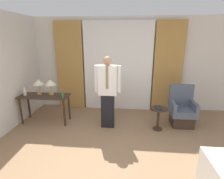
{
  "coord_description": "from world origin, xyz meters",
  "views": [
    {
      "loc": [
        0.29,
        -2.08,
        2.11
      ],
      "look_at": [
        -0.05,
        1.65,
        1.0
      ],
      "focal_mm": 28.0,
      "sensor_mm": 36.0,
      "label": 1
    }
  ],
  "objects_px": {
    "desk": "(45,100)",
    "side_table": "(158,115)",
    "bottle_near_edge": "(25,92)",
    "armchair": "(182,111)",
    "bottle_by_lamp": "(62,95)",
    "table_lamp_right": "(50,83)",
    "person": "(108,90)",
    "table_lamp_left": "(38,83)",
    "book": "(159,108)"
  },
  "relations": [
    {
      "from": "desk",
      "to": "side_table",
      "type": "bearing_deg",
      "value": -3.1
    },
    {
      "from": "bottle_near_edge",
      "to": "armchair",
      "type": "bearing_deg",
      "value": 2.83
    },
    {
      "from": "bottle_by_lamp",
      "to": "armchair",
      "type": "bearing_deg",
      "value": 5.61
    },
    {
      "from": "bottle_near_edge",
      "to": "desk",
      "type": "bearing_deg",
      "value": 2.93
    },
    {
      "from": "desk",
      "to": "bottle_by_lamp",
      "type": "xyz_separation_m",
      "value": [
        0.53,
        -0.12,
        0.19
      ]
    },
    {
      "from": "table_lamp_right",
      "to": "bottle_near_edge",
      "type": "distance_m",
      "value": 0.68
    },
    {
      "from": "bottle_by_lamp",
      "to": "table_lamp_right",
      "type": "bearing_deg",
      "value": 151.13
    },
    {
      "from": "table_lamp_right",
      "to": "person",
      "type": "distance_m",
      "value": 1.49
    },
    {
      "from": "person",
      "to": "side_table",
      "type": "distance_m",
      "value": 1.33
    },
    {
      "from": "desk",
      "to": "person",
      "type": "height_order",
      "value": "person"
    },
    {
      "from": "bottle_by_lamp",
      "to": "side_table",
      "type": "bearing_deg",
      "value": -0.88
    },
    {
      "from": "table_lamp_right",
      "to": "person",
      "type": "xyz_separation_m",
      "value": [
        1.47,
        -0.2,
        -0.09
      ]
    },
    {
      "from": "table_lamp_left",
      "to": "armchair",
      "type": "xyz_separation_m",
      "value": [
        3.61,
        0.08,
        -0.67
      ]
    },
    {
      "from": "bottle_near_edge",
      "to": "side_table",
      "type": "height_order",
      "value": "bottle_near_edge"
    },
    {
      "from": "armchair",
      "to": "book",
      "type": "height_order",
      "value": "armchair"
    },
    {
      "from": "bottle_by_lamp",
      "to": "book",
      "type": "distance_m",
      "value": 2.3
    },
    {
      "from": "armchair",
      "to": "bottle_near_edge",
      "type": "bearing_deg",
      "value": -177.17
    },
    {
      "from": "desk",
      "to": "bottle_near_edge",
      "type": "relative_size",
      "value": 5.75
    },
    {
      "from": "table_lamp_left",
      "to": "person",
      "type": "bearing_deg",
      "value": -6.5
    },
    {
      "from": "armchair",
      "to": "book",
      "type": "distance_m",
      "value": 0.75
    },
    {
      "from": "person",
      "to": "side_table",
      "type": "height_order",
      "value": "person"
    },
    {
      "from": "table_lamp_left",
      "to": "bottle_near_edge",
      "type": "height_order",
      "value": "table_lamp_left"
    },
    {
      "from": "desk",
      "to": "table_lamp_right",
      "type": "relative_size",
      "value": 3.13
    },
    {
      "from": "bottle_near_edge",
      "to": "armchair",
      "type": "relative_size",
      "value": 0.22
    },
    {
      "from": "bottle_near_edge",
      "to": "table_lamp_right",
      "type": "bearing_deg",
      "value": 9.94
    },
    {
      "from": "table_lamp_right",
      "to": "book",
      "type": "bearing_deg",
      "value": -5.6
    },
    {
      "from": "bottle_by_lamp",
      "to": "person",
      "type": "distance_m",
      "value": 1.11
    },
    {
      "from": "book",
      "to": "bottle_near_edge",
      "type": "bearing_deg",
      "value": 177.41
    },
    {
      "from": "table_lamp_right",
      "to": "person",
      "type": "height_order",
      "value": "person"
    },
    {
      "from": "person",
      "to": "bottle_by_lamp",
      "type": "bearing_deg",
      "value": -179.93
    },
    {
      "from": "desk",
      "to": "book",
      "type": "relative_size",
      "value": 5.07
    },
    {
      "from": "bottle_by_lamp",
      "to": "book",
      "type": "relative_size",
      "value": 0.72
    },
    {
      "from": "table_lamp_left",
      "to": "bottle_near_edge",
      "type": "distance_m",
      "value": 0.41
    },
    {
      "from": "bottle_near_edge",
      "to": "bottle_by_lamp",
      "type": "height_order",
      "value": "bottle_near_edge"
    },
    {
      "from": "desk",
      "to": "bottle_near_edge",
      "type": "xyz_separation_m",
      "value": [
        -0.48,
        -0.02,
        0.2
      ]
    },
    {
      "from": "desk",
      "to": "bottle_by_lamp",
      "type": "bearing_deg",
      "value": -12.55
    },
    {
      "from": "desk",
      "to": "table_lamp_left",
      "type": "relative_size",
      "value": 3.13
    },
    {
      "from": "bottle_by_lamp",
      "to": "side_table",
      "type": "relative_size",
      "value": 0.32
    },
    {
      "from": "desk",
      "to": "book",
      "type": "bearing_deg",
      "value": -3.53
    },
    {
      "from": "person",
      "to": "armchair",
      "type": "xyz_separation_m",
      "value": [
        1.83,
        0.29,
        -0.58
      ]
    },
    {
      "from": "book",
      "to": "armchair",
      "type": "bearing_deg",
      "value": 28.23
    },
    {
      "from": "table_lamp_right",
      "to": "armchair",
      "type": "xyz_separation_m",
      "value": [
        3.3,
        0.08,
        -0.67
      ]
    },
    {
      "from": "bottle_near_edge",
      "to": "book",
      "type": "xyz_separation_m",
      "value": [
        3.3,
        -0.15,
        -0.25
      ]
    },
    {
      "from": "person",
      "to": "bottle_near_edge",
      "type": "bearing_deg",
      "value": 177.52
    },
    {
      "from": "person",
      "to": "armchair",
      "type": "height_order",
      "value": "person"
    },
    {
      "from": "desk",
      "to": "bottle_near_edge",
      "type": "height_order",
      "value": "bottle_near_edge"
    },
    {
      "from": "armchair",
      "to": "side_table",
      "type": "distance_m",
      "value": 0.7
    },
    {
      "from": "table_lamp_left",
      "to": "bottle_by_lamp",
      "type": "height_order",
      "value": "table_lamp_left"
    },
    {
      "from": "desk",
      "to": "bottle_near_edge",
      "type": "bearing_deg",
      "value": -177.07
    },
    {
      "from": "armchair",
      "to": "side_table",
      "type": "xyz_separation_m",
      "value": [
        -0.62,
        -0.32,
        0.01
      ]
    }
  ]
}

